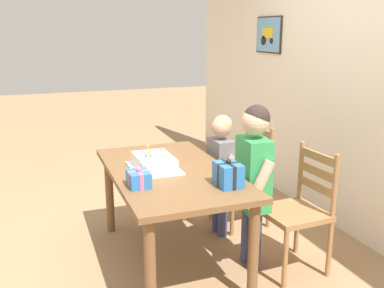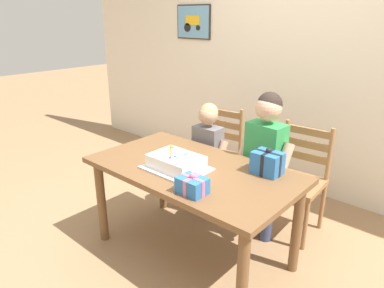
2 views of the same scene
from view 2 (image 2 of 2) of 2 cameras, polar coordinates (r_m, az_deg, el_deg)
ground_plane at (r=2.90m, az=0.08°, el=-17.17°), size 20.00×20.00×0.00m
back_wall at (r=3.73m, az=17.25°, el=12.20°), size 6.40×0.11×2.60m
dining_table at (r=2.57m, az=0.08°, el=-5.74°), size 1.52×0.84×0.74m
birthday_cake at (r=2.48m, az=-2.59°, el=-3.03°), size 0.44×0.34×0.19m
gift_box_red_large at (r=2.15m, az=0.04°, el=-6.72°), size 0.18×0.14×0.14m
gift_box_beside_cake at (r=2.45m, az=12.11°, el=-3.00°), size 0.20×0.15×0.19m
chair_left at (r=3.48m, az=3.86°, el=-1.68°), size 0.46×0.46×0.92m
chair_right at (r=3.08m, az=16.68°, el=-5.55°), size 0.44×0.44×0.92m
child_older at (r=2.79m, az=11.75°, el=-1.53°), size 0.46×0.27×1.23m
child_younger at (r=3.13m, az=2.53°, el=-0.83°), size 0.39×0.22×1.06m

